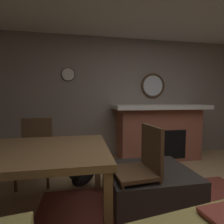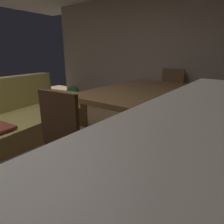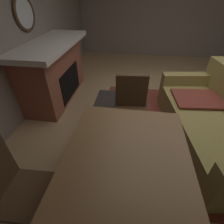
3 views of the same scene
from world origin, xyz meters
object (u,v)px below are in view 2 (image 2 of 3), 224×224
at_px(dining_chair_south, 204,115).
at_px(potted_plant, 73,95).
at_px(tv_remote, 91,153).
at_px(dining_table, 138,93).
at_px(dining_chair_west, 69,132).
at_px(small_dog, 151,153).
at_px(ottoman_coffee_table, 70,177).
at_px(dining_chair_east, 170,90).
at_px(couch, 6,126).

height_order(dining_chair_south, potted_plant, dining_chair_south).
distance_m(tv_remote, dining_table, 1.37).
distance_m(tv_remote, potted_plant, 3.07).
xyz_separation_m(dining_table, dining_chair_west, (-1.33, -0.01, -0.15)).
bearing_deg(small_dog, dining_table, 39.69).
distance_m(ottoman_coffee_table, dining_chair_east, 2.84).
bearing_deg(couch, dining_chair_east, -23.89).
distance_m(potted_plant, small_dog, 2.97).
relative_size(ottoman_coffee_table, dining_chair_east, 1.06).
distance_m(ottoman_coffee_table, tv_remote, 0.28).
bearing_deg(dining_chair_west, dining_table, 0.33).
bearing_deg(ottoman_coffee_table, tv_remote, -28.28).
height_order(couch, dining_chair_west, dining_chair_west).
bearing_deg(couch, dining_table, -41.09).
relative_size(ottoman_coffee_table, small_dog, 1.96).
bearing_deg(potted_plant, dining_table, -106.46).
distance_m(dining_table, dining_chair_south, 0.93).
height_order(dining_chair_west, potted_plant, dining_chair_west).
bearing_deg(tv_remote, dining_chair_west, 103.29).
relative_size(dining_table, dining_chair_west, 2.01).
bearing_deg(ottoman_coffee_table, dining_chair_west, 46.55).
xyz_separation_m(couch, small_dog, (0.71, -1.76, -0.12)).
xyz_separation_m(dining_chair_east, potted_plant, (-0.70, 2.11, -0.25)).
bearing_deg(dining_table, dining_chair_south, -89.76).
distance_m(ottoman_coffee_table, small_dog, 0.90).
bearing_deg(dining_chair_south, ottoman_coffee_table, 153.52).
distance_m(couch, dining_chair_west, 1.23).
bearing_deg(couch, small_dog, -68.03).
height_order(ottoman_coffee_table, dining_chair_east, dining_chair_east).
distance_m(dining_chair_west, small_dog, 0.92).
distance_m(dining_table, small_dog, 1.00).
bearing_deg(small_dog, ottoman_coffee_table, 154.82).
xyz_separation_m(dining_chair_south, small_dog, (-0.68, 0.36, -0.34)).
bearing_deg(dining_chair_east, small_dog, -164.28).
bearing_deg(dining_chair_south, dining_table, 90.24).
bearing_deg(potted_plant, ottoman_coffee_table, -132.70).
distance_m(couch, ottoman_coffee_table, 1.39).
distance_m(tv_remote, small_dog, 0.73).
bearing_deg(potted_plant, couch, -155.70).
height_order(ottoman_coffee_table, tv_remote, tv_remote).
relative_size(couch, ottoman_coffee_table, 2.27).
bearing_deg(ottoman_coffee_table, dining_table, 6.70).
xyz_separation_m(ottoman_coffee_table, tv_remote, (0.17, -0.09, 0.20)).
xyz_separation_m(tv_remote, dining_table, (1.31, 0.27, 0.29)).
height_order(ottoman_coffee_table, potted_plant, potted_plant).
height_order(dining_table, dining_chair_east, dining_chair_east).
xyz_separation_m(tv_remote, small_dog, (0.64, -0.29, -0.19)).
distance_m(dining_table, dining_chair_east, 1.34).
xyz_separation_m(tv_remote, potted_plant, (1.94, 2.38, -0.11)).
height_order(tv_remote, dining_chair_east, dining_chair_east).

